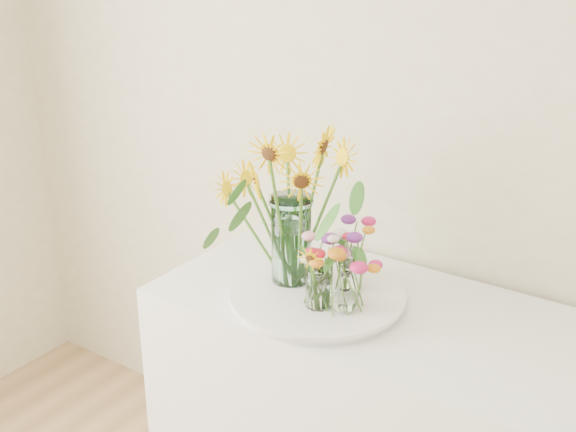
# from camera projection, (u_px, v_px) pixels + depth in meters

# --- Properties ---
(tray) EXTENTS (0.46, 0.46, 0.02)m
(tray) POSITION_uv_depth(u_px,v_px,m) (317.00, 298.00, 2.00)
(tray) COLOR white
(tray) RESTS_ON counter
(mason_jar) EXTENTS (0.14, 0.14, 0.26)m
(mason_jar) POSITION_uv_depth(u_px,v_px,m) (291.00, 240.00, 2.02)
(mason_jar) COLOR #B4F1EE
(mason_jar) RESTS_ON tray
(sunflower_bouquet) EXTENTS (0.86, 0.86, 0.48)m
(sunflower_bouquet) POSITION_uv_depth(u_px,v_px,m) (291.00, 204.00, 1.98)
(sunflower_bouquet) COLOR yellow
(sunflower_bouquet) RESTS_ON tray
(small_vase_a) EXTENTS (0.09, 0.09, 0.12)m
(small_vase_a) POSITION_uv_depth(u_px,v_px,m) (319.00, 287.00, 1.90)
(small_vase_a) COLOR white
(small_vase_a) RESTS_ON tray
(wildflower_posy_a) EXTENTS (0.17, 0.17, 0.21)m
(wildflower_posy_a) POSITION_uv_depth(u_px,v_px,m) (319.00, 271.00, 1.88)
(wildflower_posy_a) COLOR orange
(wildflower_posy_a) RESTS_ON tray
(small_vase_b) EXTENTS (0.10, 0.10, 0.11)m
(small_vase_b) POSITION_uv_depth(u_px,v_px,m) (345.00, 292.00, 1.88)
(small_vase_b) COLOR white
(small_vase_b) RESTS_ON tray
(wildflower_posy_b) EXTENTS (0.20, 0.20, 0.20)m
(wildflower_posy_b) POSITION_uv_depth(u_px,v_px,m) (345.00, 276.00, 1.87)
(wildflower_posy_b) COLOR orange
(wildflower_posy_b) RESTS_ON tray
(small_vase_c) EXTENTS (0.08, 0.08, 0.12)m
(small_vase_c) POSITION_uv_depth(u_px,v_px,m) (350.00, 270.00, 2.00)
(small_vase_c) COLOR white
(small_vase_c) RESTS_ON tray
(wildflower_posy_c) EXTENTS (0.18, 0.18, 0.21)m
(wildflower_posy_c) POSITION_uv_depth(u_px,v_px,m) (350.00, 255.00, 1.98)
(wildflower_posy_c) COLOR orange
(wildflower_posy_c) RESTS_ON tray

